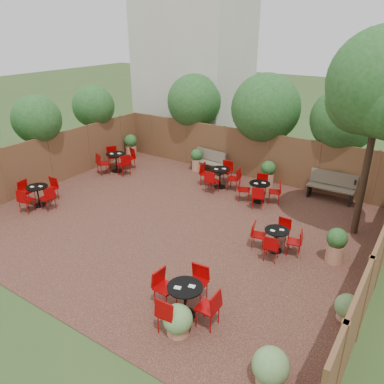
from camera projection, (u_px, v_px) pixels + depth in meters
The scene contains 13 objects.
ground at pixel (175, 223), 12.38m from camera, with size 80.00×80.00×0.00m, color #354F23.
courtyard_paving at pixel (175, 223), 12.38m from camera, with size 12.00×10.00×0.02m, color #311914.
fence_back at pixel (245, 154), 15.78m from camera, with size 12.00×0.08×2.00m, color brown.
fence_left at pixel (51, 160), 15.01m from camera, with size 0.08×10.00×2.00m, color brown.
fence_right at pixel (381, 253), 8.94m from camera, with size 0.08×10.00×2.00m, color brown.
neighbour_building at pixel (194, 66), 19.12m from camera, with size 5.00×4.00×8.00m, color beige.
overhang_foliage at pixel (214, 115), 14.74m from camera, with size 15.17×10.45×2.77m.
courtyard_tree at pixel (381, 90), 10.02m from camera, with size 2.97×2.91×5.96m.
park_bench_left at pixel (209, 161), 16.47m from camera, with size 1.55×0.62×0.93m.
park_bench_right at pixel (332, 186), 13.82m from camera, with size 1.66×0.56×1.02m.
bistro_tables at pixel (172, 198), 13.08m from camera, with size 9.78×8.29×0.93m.
planters at pixel (211, 170), 15.21m from camera, with size 11.09×4.44×1.12m.
low_shrubs at pixel (256, 335), 7.46m from camera, with size 3.40×3.06×0.73m.
Camera 1 is at (6.50, -8.78, 5.94)m, focal length 35.63 mm.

